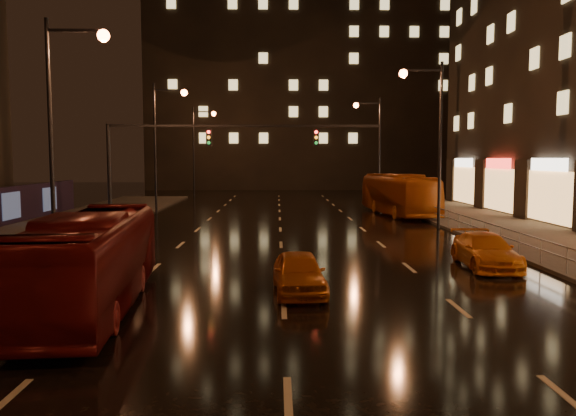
{
  "coord_description": "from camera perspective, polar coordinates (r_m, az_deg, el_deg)",
  "views": [
    {
      "loc": [
        -0.19,
        -11.64,
        4.28
      ],
      "look_at": [
        0.2,
        8.47,
        2.5
      ],
      "focal_mm": 35.0,
      "sensor_mm": 36.0,
      "label": 1
    }
  ],
  "objects": [
    {
      "name": "bus_red",
      "position": [
        16.95,
        -19.28,
        -5.08
      ],
      "size": [
        3.25,
        10.09,
        2.76
      ],
      "primitive_type": "imported",
      "rotation": [
        0.0,
        0.0,
        0.09
      ],
      "color": "#650E0E",
      "rests_on": "ground"
    },
    {
      "name": "bus_curb",
      "position": [
        43.19,
        11.15,
        1.35
      ],
      "size": [
        3.86,
        11.44,
        3.12
      ],
      "primitive_type": "imported",
      "rotation": [
        0.0,
        0.0,
        0.11
      ],
      "color": "#A94B10",
      "rests_on": "ground"
    },
    {
      "name": "sidewalk_right",
      "position": [
        30.24,
        25.86,
        -3.45
      ],
      "size": [
        7.0,
        70.0,
        0.15
      ],
      "primitive_type": "cube",
      "color": "#38332D",
      "rests_on": "ground"
    },
    {
      "name": "traffic_signal",
      "position": [
        32.01,
        -9.91,
        5.8
      ],
      "size": [
        15.31,
        0.32,
        6.2
      ],
      "color": "black",
      "rests_on": "ground"
    },
    {
      "name": "building_distant",
      "position": [
        84.86,
        1.79,
        14.36
      ],
      "size": [
        44.0,
        16.0,
        36.0
      ],
      "primitive_type": "cube",
      "color": "black",
      "rests_on": "ground"
    },
    {
      "name": "taxi_far",
      "position": [
        23.42,
        19.42,
        -4.12
      ],
      "size": [
        2.05,
        4.64,
        1.33
      ],
      "primitive_type": "imported",
      "rotation": [
        0.0,
        0.0,
        -0.04
      ],
      "color": "orange",
      "rests_on": "ground"
    },
    {
      "name": "taxi_near",
      "position": [
        17.94,
        1.12,
        -6.58
      ],
      "size": [
        1.77,
        3.95,
        1.32
      ],
      "primitive_type": "imported",
      "rotation": [
        0.0,
        0.0,
        0.05
      ],
      "color": "orange",
      "rests_on": "ground"
    },
    {
      "name": "ground",
      "position": [
        31.93,
        -0.76,
        -2.65
      ],
      "size": [
        140.0,
        140.0,
        0.0
      ],
      "primitive_type": "plane",
      "color": "black",
      "rests_on": "ground"
    },
    {
      "name": "railing_right",
      "position": [
        31.59,
        18.1,
        -1.34
      ],
      "size": [
        0.05,
        56.0,
        1.0
      ],
      "color": "#99999E",
      "rests_on": "sidewalk_right"
    }
  ]
}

